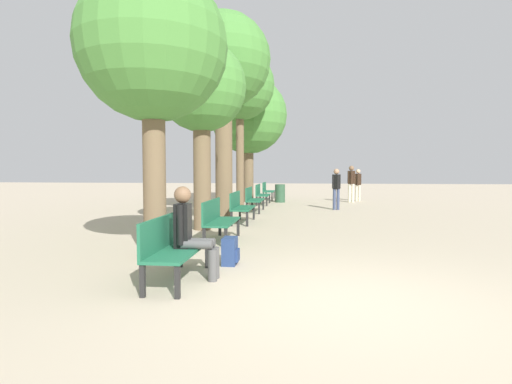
# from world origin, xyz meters

# --- Properties ---
(ground_plane) EXTENTS (80.00, 80.00, 0.00)m
(ground_plane) POSITION_xyz_m (0.00, 0.00, 0.00)
(ground_plane) COLOR #B7A88E
(bench_row_0) EXTENTS (0.52, 1.58, 0.88)m
(bench_row_0) POSITION_xyz_m (-2.24, 0.63, 0.50)
(bench_row_0) COLOR #1E6042
(bench_row_0) RESTS_ON ground_plane
(bench_row_1) EXTENTS (0.52, 1.58, 0.88)m
(bench_row_1) POSITION_xyz_m (-2.24, 3.64, 0.50)
(bench_row_1) COLOR #1E6042
(bench_row_1) RESTS_ON ground_plane
(bench_row_2) EXTENTS (0.52, 1.58, 0.88)m
(bench_row_2) POSITION_xyz_m (-2.24, 6.66, 0.50)
(bench_row_2) COLOR #1E6042
(bench_row_2) RESTS_ON ground_plane
(bench_row_3) EXTENTS (0.52, 1.58, 0.88)m
(bench_row_3) POSITION_xyz_m (-2.24, 9.67, 0.50)
(bench_row_3) COLOR #1E6042
(bench_row_3) RESTS_ON ground_plane
(bench_row_4) EXTENTS (0.52, 1.58, 0.88)m
(bench_row_4) POSITION_xyz_m (-2.24, 12.68, 0.50)
(bench_row_4) COLOR #1E6042
(bench_row_4) RESTS_ON ground_plane
(bench_row_5) EXTENTS (0.52, 1.58, 0.88)m
(bench_row_5) POSITION_xyz_m (-2.24, 15.70, 0.50)
(bench_row_5) COLOR #1E6042
(bench_row_5) RESTS_ON ground_plane
(tree_row_0) EXTENTS (2.52, 2.52, 4.85)m
(tree_row_0) POSITION_xyz_m (-2.99, 1.97, 3.53)
(tree_row_0) COLOR brown
(tree_row_0) RESTS_ON ground_plane
(tree_row_1) EXTENTS (2.25, 2.25, 4.71)m
(tree_row_1) POSITION_xyz_m (-2.99, 5.25, 3.49)
(tree_row_1) COLOR brown
(tree_row_1) RESTS_ON ground_plane
(tree_row_2) EXTENTS (3.02, 3.02, 6.51)m
(tree_row_2) POSITION_xyz_m (-2.99, 8.10, 4.87)
(tree_row_2) COLOR brown
(tree_row_2) RESTS_ON ground_plane
(tree_row_3) EXTENTS (2.79, 2.79, 6.32)m
(tree_row_3) POSITION_xyz_m (-2.99, 11.51, 4.87)
(tree_row_3) COLOR brown
(tree_row_3) RESTS_ON ground_plane
(tree_row_4) EXTENTS (3.61, 3.61, 5.88)m
(tree_row_4) POSITION_xyz_m (-2.99, 14.12, 4.04)
(tree_row_4) COLOR brown
(tree_row_4) RESTS_ON ground_plane
(person_seated) EXTENTS (0.61, 0.35, 1.29)m
(person_seated) POSITION_xyz_m (-2.00, 0.73, 0.68)
(person_seated) COLOR #4C4C4C
(person_seated) RESTS_ON ground_plane
(backpack) EXTENTS (0.25, 0.34, 0.44)m
(backpack) POSITION_xyz_m (-1.62, 1.62, 0.22)
(backpack) COLOR navy
(backpack) RESTS_ON ground_plane
(pedestrian_near) EXTENTS (0.35, 0.30, 1.71)m
(pedestrian_near) POSITION_xyz_m (1.81, 14.33, 0.98)
(pedestrian_near) COLOR beige
(pedestrian_near) RESTS_ON ground_plane
(pedestrian_mid) EXTENTS (0.32, 0.27, 1.56)m
(pedestrian_mid) POSITION_xyz_m (0.82, 10.72, 0.89)
(pedestrian_mid) COLOR #384260
(pedestrian_mid) RESTS_ON ground_plane
(pedestrian_far) EXTENTS (0.31, 0.26, 1.55)m
(pedestrian_far) POSITION_xyz_m (2.22, 15.07, 0.89)
(pedestrian_far) COLOR beige
(pedestrian_far) RESTS_ON ground_plane
(trash_bin) EXTENTS (0.47, 0.47, 0.84)m
(trash_bin) POSITION_xyz_m (-1.48, 13.98, 0.42)
(trash_bin) COLOR #2D5138
(trash_bin) RESTS_ON ground_plane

